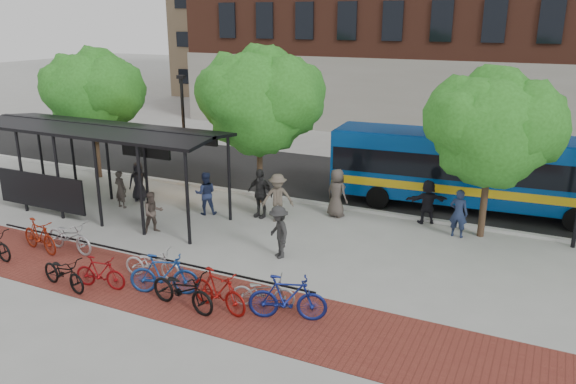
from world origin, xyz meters
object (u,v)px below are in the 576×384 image
at_px(pedestrian_2, 206,193).
at_px(pedestrian_3, 278,198).
at_px(bike_9, 219,291).
at_px(bike_10, 263,291).
at_px(tree_b, 261,97).
at_px(pedestrian_7, 458,213).
at_px(bike_6, 152,263).
at_px(pedestrian_6, 337,193).
at_px(bike_11, 287,298).
at_px(bike_4, 64,272).
at_px(bike_8, 183,289).
at_px(tree_c, 495,125).
at_px(pedestrian_1, 121,189).
at_px(pedestrian_5, 428,202).
at_px(pedestrian_8, 153,212).
at_px(bike_1, 40,236).
at_px(pedestrian_0, 139,181).
at_px(pedestrian_4, 260,193).
at_px(bike_5, 100,273).
at_px(lamp_post_left, 184,129).
at_px(bus, 477,167).
at_px(bike_7, 164,274).
at_px(tree_a, 93,90).
at_px(pedestrian_9, 279,232).
at_px(bike_2, 70,236).

bearing_deg(pedestrian_2, pedestrian_3, 158.36).
xyz_separation_m(bike_9, bike_10, (0.98, 0.67, -0.12)).
bearing_deg(tree_b, pedestrian_7, -3.25).
relative_size(bike_6, pedestrian_6, 0.94).
bearing_deg(bike_11, bike_4, 81.78).
relative_size(bike_6, bike_8, 0.84).
height_order(tree_c, pedestrian_3, tree_c).
xyz_separation_m(pedestrian_1, pedestrian_5, (11.76, 3.62, 0.07)).
relative_size(bike_10, pedestrian_8, 1.13).
bearing_deg(bike_4, bike_10, -64.95).
relative_size(bike_1, pedestrian_7, 1.07).
bearing_deg(pedestrian_0, pedestrian_4, -34.76).
distance_m(bike_4, bike_5, 1.06).
height_order(bike_9, pedestrian_7, pedestrian_7).
relative_size(bike_4, pedestrian_2, 1.09).
height_order(bike_11, pedestrian_4, pedestrian_4).
relative_size(lamp_post_left, bike_10, 2.93).
bearing_deg(pedestrian_8, bus, -17.69).
relative_size(bike_7, pedestrian_3, 1.06).
height_order(lamp_post_left, pedestrian_3, lamp_post_left).
relative_size(tree_a, bike_8, 2.89).
bearing_deg(bike_7, bike_9, -114.04).
xyz_separation_m(pedestrian_3, pedestrian_9, (1.56, -3.03, -0.06)).
distance_m(tree_c, pedestrian_0, 14.41).
relative_size(bus, bike_1, 6.20).
xyz_separation_m(bike_8, bike_9, (0.93, 0.34, 0.02)).
relative_size(bike_6, pedestrian_9, 1.03).
height_order(pedestrian_5, pedestrian_7, pedestrian_7).
bearing_deg(bike_2, pedestrian_4, -30.50).
distance_m(lamp_post_left, pedestrian_7, 12.39).
height_order(pedestrian_4, pedestrian_5, pedestrian_4).
relative_size(bike_4, pedestrian_0, 1.14).
bearing_deg(bike_2, pedestrian_0, 21.24).
bearing_deg(pedestrian_1, bike_6, 143.47).
bearing_deg(bike_10, tree_c, -48.26).
bearing_deg(tree_c, bike_7, -131.56).
distance_m(tree_a, bike_4, 12.74).
height_order(tree_b, tree_c, tree_b).
bearing_deg(pedestrian_7, bike_10, 67.50).
xyz_separation_m(bike_4, pedestrian_2, (0.11, 7.18, 0.37)).
xyz_separation_m(tree_c, pedestrian_7, (-0.86, -0.46, -3.17)).
xyz_separation_m(tree_b, bike_8, (2.38, -9.01, -3.90)).
bearing_deg(bike_11, pedestrian_7, -39.29).
distance_m(tree_b, pedestrian_8, 6.38).
bearing_deg(bike_9, pedestrian_5, -8.77).
bearing_deg(bike_7, bike_4, 88.75).
height_order(pedestrian_4, pedestrian_9, pedestrian_4).
height_order(bike_7, pedestrian_2, pedestrian_2).
bearing_deg(pedestrian_2, bike_1, 30.73).
xyz_separation_m(bike_6, pedestrian_6, (3.02, 7.53, 0.49)).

